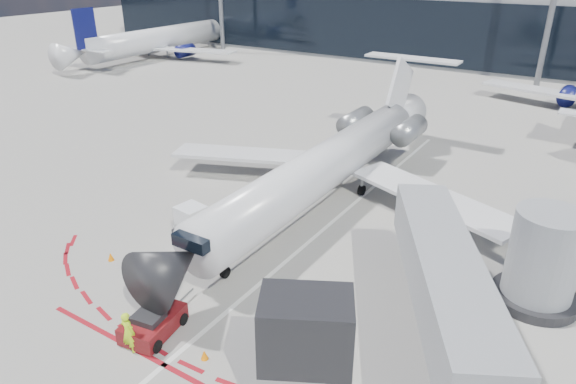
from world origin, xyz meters
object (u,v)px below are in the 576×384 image
Objects in this scene: pushback_tug at (153,323)px; ramp_worker at (128,332)px; regional_jet at (332,161)px; uld_container at (192,220)px.

ramp_worker is (-0.00, -1.35, 0.46)m from pushback_tug.
uld_container is (-4.57, -9.02, -1.76)m from regional_jet.
regional_jet is at bearing 81.29° from pushback_tug.
regional_jet is at bearing -89.93° from ramp_worker.
uld_container is (-4.61, 7.64, 0.38)m from pushback_tug.
pushback_tug is 1.42m from ramp_worker.
regional_jet is 18.08m from ramp_worker.
pushback_tug is 2.35× the size of ramp_worker.
ramp_worker is at bearing -98.86° from pushback_tug.
regional_jet is 16.79m from pushback_tug.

